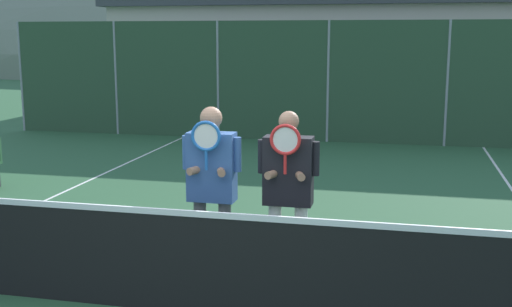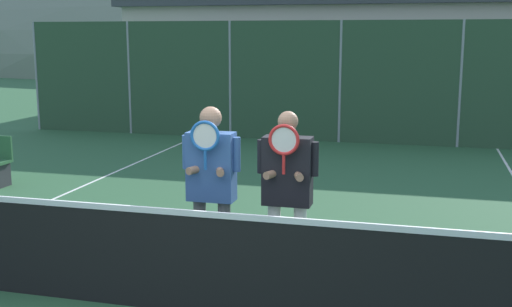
% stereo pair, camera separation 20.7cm
% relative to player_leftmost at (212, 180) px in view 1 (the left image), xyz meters
% --- Properties ---
extents(hill_distant, '(105.22, 58.45, 20.46)m').
position_rel_player_leftmost_xyz_m(hill_distant, '(0.07, 53.64, -1.10)').
color(hill_distant, slate).
rests_on(hill_distant, ground_plane).
extents(clubhouse_building, '(15.97, 5.50, 3.81)m').
position_rel_player_leftmost_xyz_m(clubhouse_building, '(-0.03, 16.25, 0.82)').
color(clubhouse_building, beige).
rests_on(clubhouse_building, ground_plane).
extents(fence_back, '(16.43, 0.06, 2.88)m').
position_rel_player_leftmost_xyz_m(fence_back, '(0.07, 9.24, 0.34)').
color(fence_back, gray).
rests_on(fence_back, ground_plane).
extents(tennis_net, '(9.70, 0.09, 1.09)m').
position_rel_player_leftmost_xyz_m(tennis_net, '(0.07, -0.75, -0.59)').
color(tennis_net, gray).
rests_on(tennis_net, ground_plane).
extents(court_line_left_sideline, '(0.05, 16.00, 0.01)m').
position_rel_player_leftmost_xyz_m(court_line_left_sideline, '(-3.53, 2.25, -1.10)').
color(court_line_left_sideline, white).
rests_on(court_line_left_sideline, ground_plane).
extents(player_leftmost, '(0.61, 0.34, 1.84)m').
position_rel_player_leftmost_xyz_m(player_leftmost, '(0.00, 0.00, 0.00)').
color(player_leftmost, '#56565B').
rests_on(player_leftmost, ground_plane).
extents(player_center_left, '(0.62, 0.34, 1.81)m').
position_rel_player_leftmost_xyz_m(player_center_left, '(0.77, 0.09, -0.03)').
color(player_center_left, white).
rests_on(player_center_left, ground_plane).
extents(car_far_left, '(4.02, 2.02, 1.88)m').
position_rel_player_leftmost_xyz_m(car_far_left, '(-3.93, 12.09, -0.16)').
color(car_far_left, silver).
rests_on(car_far_left, ground_plane).
extents(car_left_of_center, '(4.75, 2.07, 1.73)m').
position_rel_player_leftmost_xyz_m(car_left_of_center, '(1.23, 12.17, -0.21)').
color(car_left_of_center, black).
rests_on(car_left_of_center, ground_plane).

